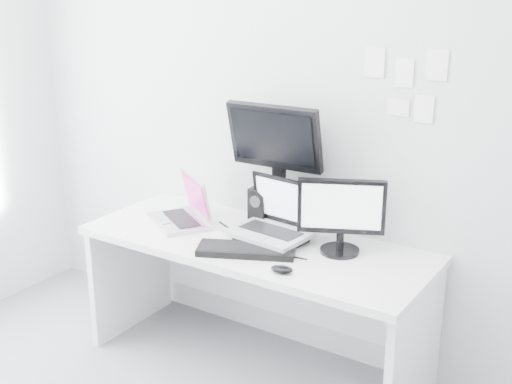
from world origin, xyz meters
TOP-DOWN VIEW (x-y plane):
  - back_wall at (0.00, 1.60)m, footprint 3.60×0.00m
  - desk at (0.00, 1.25)m, footprint 1.80×0.70m
  - macbook at (-0.48, 1.24)m, footprint 0.45×0.42m
  - speaker at (-0.10, 1.47)m, footprint 0.13×0.13m
  - dell_laptop at (0.06, 1.29)m, footprint 0.42×0.34m
  - rear_monitor at (-0.01, 1.48)m, footprint 0.51×0.21m
  - samsung_monitor at (0.42, 1.35)m, footprint 0.46×0.35m
  - keyboard at (0.05, 1.10)m, footprint 0.50×0.35m
  - mouse at (0.31, 1.00)m, footprint 0.12×0.09m
  - wall_note_0 at (0.45, 1.59)m, footprint 0.10×0.00m
  - wall_note_1 at (0.60, 1.59)m, footprint 0.09×0.00m
  - wall_note_2 at (0.75, 1.59)m, footprint 0.10×0.00m
  - wall_note_3 at (0.58, 1.59)m, footprint 0.11×0.00m
  - wall_note_4 at (0.71, 1.59)m, footprint 0.09×0.00m

SIDE VIEW (x-z plane):
  - desk at x=0.00m, z-range 0.00..0.73m
  - keyboard at x=0.05m, z-range 0.73..0.76m
  - mouse at x=0.31m, z-range 0.73..0.76m
  - speaker at x=-0.10m, z-range 0.73..0.93m
  - macbook at x=-0.48m, z-range 0.73..1.00m
  - dell_laptop at x=0.06m, z-range 0.73..1.05m
  - samsung_monitor at x=0.42m, z-range 0.73..1.11m
  - rear_monitor at x=-0.01m, z-range 0.73..1.42m
  - back_wall at x=0.00m, z-range -0.45..3.15m
  - wall_note_3 at x=0.58m, z-range 1.38..1.46m
  - wall_note_4 at x=0.71m, z-range 1.36..1.49m
  - wall_note_1 at x=0.60m, z-range 1.52..1.65m
  - wall_note_0 at x=0.45m, z-range 1.55..1.69m
  - wall_note_2 at x=0.75m, z-range 1.56..1.70m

